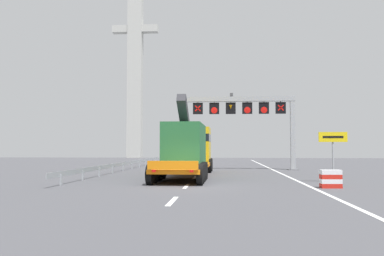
{
  "coord_description": "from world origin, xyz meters",
  "views": [
    {
      "loc": [
        1.79,
        -20.93,
        2.02
      ],
      "look_at": [
        -0.72,
        10.86,
        3.57
      ],
      "focal_mm": 37.36,
      "sensor_mm": 36.0,
      "label": 1
    }
  ],
  "objects_px": {
    "heavy_haul_truck_orange": "(189,148)",
    "exit_sign_yellow": "(333,144)",
    "overhead_lane_gantry": "(252,111)",
    "crash_barrier_striped": "(331,179)",
    "bridge_pylon_distant": "(135,52)"
  },
  "relations": [
    {
      "from": "heavy_haul_truck_orange",
      "to": "bridge_pylon_distant",
      "type": "distance_m",
      "value": 53.58
    },
    {
      "from": "crash_barrier_striped",
      "to": "bridge_pylon_distant",
      "type": "xyz_separation_m",
      "value": [
        -22.59,
        56.23,
        20.37
      ]
    },
    {
      "from": "heavy_haul_truck_orange",
      "to": "crash_barrier_striped",
      "type": "distance_m",
      "value": 11.48
    },
    {
      "from": "overhead_lane_gantry",
      "to": "bridge_pylon_distant",
      "type": "relative_size",
      "value": 0.25
    },
    {
      "from": "overhead_lane_gantry",
      "to": "crash_barrier_striped",
      "type": "bearing_deg",
      "value": -80.37
    },
    {
      "from": "bridge_pylon_distant",
      "to": "heavy_haul_truck_orange",
      "type": "bearing_deg",
      "value": -72.84
    },
    {
      "from": "crash_barrier_striped",
      "to": "overhead_lane_gantry",
      "type": "bearing_deg",
      "value": 99.63
    },
    {
      "from": "overhead_lane_gantry",
      "to": "crash_barrier_striped",
      "type": "height_order",
      "value": "overhead_lane_gantry"
    },
    {
      "from": "crash_barrier_striped",
      "to": "bridge_pylon_distant",
      "type": "distance_m",
      "value": 63.93
    },
    {
      "from": "overhead_lane_gantry",
      "to": "heavy_haul_truck_orange",
      "type": "bearing_deg",
      "value": -123.65
    },
    {
      "from": "heavy_haul_truck_orange",
      "to": "exit_sign_yellow",
      "type": "xyz_separation_m",
      "value": [
        8.78,
        -5.1,
        0.24
      ]
    },
    {
      "from": "overhead_lane_gantry",
      "to": "heavy_haul_truck_orange",
      "type": "relative_size",
      "value": 0.72
    },
    {
      "from": "heavy_haul_truck_orange",
      "to": "crash_barrier_striped",
      "type": "relative_size",
      "value": 13.76
    },
    {
      "from": "overhead_lane_gantry",
      "to": "bridge_pylon_distant",
      "type": "bearing_deg",
      "value": 116.26
    },
    {
      "from": "exit_sign_yellow",
      "to": "bridge_pylon_distant",
      "type": "bearing_deg",
      "value": 113.97
    }
  ]
}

